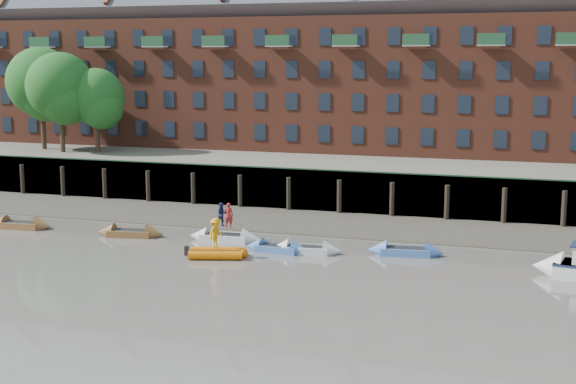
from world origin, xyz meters
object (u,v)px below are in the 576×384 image
at_px(rowboat_5, 306,250).
at_px(person_rower_a, 229,215).
at_px(rowboat_2, 130,233).
at_px(person_rib_crew, 216,233).
at_px(rib_tender, 219,253).
at_px(person_rower_b, 222,215).
at_px(rowboat_3, 225,238).
at_px(rowboat_0, 21,225).
at_px(rowboat_4, 278,249).
at_px(rowboat_6, 406,251).

relative_size(rowboat_5, person_rower_a, 2.75).
distance_m(rowboat_2, person_rib_crew, 8.40).
bearing_deg(rib_tender, person_rower_b, 93.39).
distance_m(person_rower_a, person_rower_b, 0.57).
xyz_separation_m(rowboat_5, person_rower_b, (-6.07, 1.49, 1.50)).
relative_size(rowboat_5, rib_tender, 1.25).
xyz_separation_m(rowboat_3, rib_tender, (1.22, -3.99, 0.01)).
bearing_deg(person_rib_crew, rib_tender, -70.14).
xyz_separation_m(person_rower_a, person_rower_b, (-0.53, 0.19, -0.03)).
distance_m(rowboat_0, rowboat_2, 8.46).
bearing_deg(rowboat_4, person_rower_b, 163.00).
height_order(rowboat_4, rowboat_6, rowboat_6).
distance_m(person_rower_b, person_rib_crew, 4.33).
height_order(rowboat_6, person_rower_b, person_rower_b).
height_order(person_rower_a, person_rower_b, person_rower_a).
height_order(rowboat_3, rib_tender, rowboat_3).
height_order(rowboat_4, person_rib_crew, person_rib_crew).
bearing_deg(rowboat_4, rib_tender, -135.71).
bearing_deg(rowboat_2, person_rower_a, -5.35).
relative_size(rowboat_2, rowboat_6, 1.00).
bearing_deg(rib_tender, rowboat_5, 13.06).
xyz_separation_m(rowboat_5, rowboat_6, (5.80, 1.38, 0.01)).
height_order(rowboat_5, rib_tender, rowboat_5).
bearing_deg(person_rib_crew, rowboat_6, -55.27).
xyz_separation_m(rowboat_3, rowboat_6, (11.62, -0.01, -0.01)).
bearing_deg(person_rower_b, rowboat_5, -51.99).
bearing_deg(rowboat_3, rowboat_0, -179.83).
xyz_separation_m(rowboat_6, person_rower_a, (-11.34, -0.07, 1.51)).
bearing_deg(rowboat_3, rowboat_6, -2.38).
distance_m(rowboat_3, rowboat_6, 11.62).
height_order(rowboat_5, person_rib_crew, person_rib_crew).
height_order(rowboat_0, rowboat_6, rowboat_0).
relative_size(rowboat_3, rowboat_6, 1.04).
relative_size(rowboat_0, rowboat_6, 1.00).
bearing_deg(rowboat_3, person_rib_crew, -77.48).
bearing_deg(person_rib_crew, rowboat_5, -47.16).
xyz_separation_m(rib_tender, person_rower_a, (-0.95, 3.91, 1.49)).
bearing_deg(rowboat_6, rowboat_4, -174.94).
bearing_deg(rowboat_0, rowboat_4, -8.35).
bearing_deg(person_rib_crew, rowboat_3, 28.82).
xyz_separation_m(rowboat_2, rowboat_5, (12.32, -0.80, -0.01)).
distance_m(rowboat_0, person_rower_a, 15.33).
xyz_separation_m(rib_tender, person_rower_b, (-1.48, 4.10, 1.46)).
bearing_deg(rowboat_5, rowboat_3, 160.52).
relative_size(rowboat_3, rowboat_4, 1.16).
relative_size(rowboat_0, rowboat_5, 1.05).
distance_m(rowboat_6, person_rower_b, 11.97).
xyz_separation_m(rowboat_2, rowboat_3, (6.51, 0.59, 0.02)).
relative_size(rowboat_3, person_rib_crew, 2.69).
xyz_separation_m(rowboat_4, person_rower_a, (-3.81, 1.55, 1.53)).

